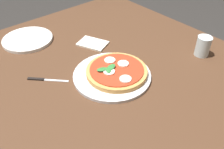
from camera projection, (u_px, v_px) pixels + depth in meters
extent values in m
cube|color=#4C301E|center=(94.00, 71.00, 1.00)|extent=(1.12, 1.19, 0.04)
cube|color=#4C301E|center=(112.00, 51.00, 1.78)|extent=(0.07, 0.07, 0.69)
cylinder|color=silver|center=(112.00, 75.00, 0.94)|extent=(0.30, 0.30, 0.01)
cylinder|color=tan|center=(117.00, 71.00, 0.93)|extent=(0.24, 0.24, 0.02)
cylinder|color=#B7381E|center=(117.00, 69.00, 0.93)|extent=(0.21, 0.21, 0.00)
cylinder|color=white|center=(125.00, 79.00, 0.87)|extent=(0.04, 0.04, 0.00)
cylinder|color=white|center=(123.00, 64.00, 0.95)|extent=(0.04, 0.04, 0.00)
cylinder|color=white|center=(110.00, 60.00, 0.96)|extent=(0.04, 0.04, 0.00)
cylinder|color=white|center=(109.00, 72.00, 0.91)|extent=(0.04, 0.04, 0.00)
ellipsoid|color=#337F38|center=(109.00, 70.00, 0.91)|extent=(0.04, 0.04, 0.00)
ellipsoid|color=#337F38|center=(111.00, 67.00, 0.92)|extent=(0.04, 0.05, 0.00)
ellipsoid|color=#337F38|center=(102.00, 69.00, 0.91)|extent=(0.04, 0.05, 0.00)
cylinder|color=white|center=(28.00, 39.00, 1.15)|extent=(0.23, 0.23, 0.01)
cube|color=white|center=(93.00, 43.00, 1.12)|extent=(0.16, 0.13, 0.01)
cube|color=black|center=(36.00, 79.00, 0.93)|extent=(0.05, 0.05, 0.01)
cube|color=silver|center=(56.00, 81.00, 0.92)|extent=(0.07, 0.07, 0.00)
cylinder|color=silver|center=(203.00, 46.00, 1.03)|extent=(0.06, 0.06, 0.09)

